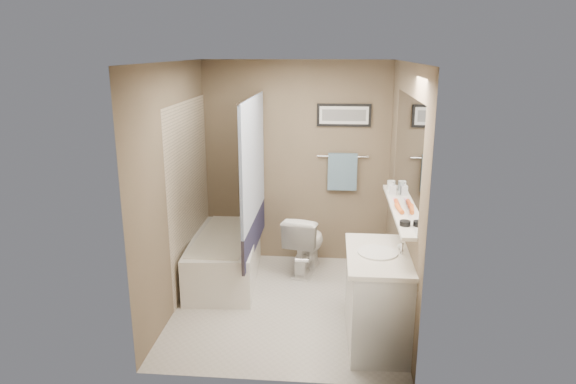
# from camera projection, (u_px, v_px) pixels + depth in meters

# --- Properties ---
(ground) EXTENTS (2.50, 2.50, 0.00)m
(ground) POSITION_uv_depth(u_px,v_px,m) (287.00, 304.00, 5.23)
(ground) COLOR beige
(ground) RESTS_ON ground
(ceiling) EXTENTS (2.20, 2.50, 0.04)m
(ceiling) POSITION_uv_depth(u_px,v_px,m) (287.00, 64.00, 4.59)
(ceiling) COLOR silver
(ceiling) RESTS_ON wall_back
(wall_back) EXTENTS (2.20, 0.04, 2.40)m
(wall_back) POSITION_uv_depth(u_px,v_px,m) (296.00, 164.00, 6.08)
(wall_back) COLOR brown
(wall_back) RESTS_ON ground
(wall_front) EXTENTS (2.20, 0.04, 2.40)m
(wall_front) POSITION_uv_depth(u_px,v_px,m) (271.00, 236.00, 3.72)
(wall_front) COLOR brown
(wall_front) RESTS_ON ground
(wall_left) EXTENTS (0.04, 2.50, 2.40)m
(wall_left) POSITION_uv_depth(u_px,v_px,m) (176.00, 189.00, 5.00)
(wall_left) COLOR brown
(wall_left) RESTS_ON ground
(wall_right) EXTENTS (0.04, 2.50, 2.40)m
(wall_right) POSITION_uv_depth(u_px,v_px,m) (401.00, 194.00, 4.81)
(wall_right) COLOR brown
(wall_right) RESTS_ON ground
(tile_surround) EXTENTS (0.02, 1.55, 2.00)m
(tile_surround) POSITION_uv_depth(u_px,v_px,m) (190.00, 194.00, 5.53)
(tile_surround) COLOR #C7B396
(tile_surround) RESTS_ON wall_left
(curtain_rod) EXTENTS (0.02, 1.55, 0.02)m
(curtain_rod) POSITION_uv_depth(u_px,v_px,m) (252.00, 96.00, 5.19)
(curtain_rod) COLOR silver
(curtain_rod) RESTS_ON wall_left
(curtain_upper) EXTENTS (0.03, 1.45, 1.28)m
(curtain_upper) POSITION_uv_depth(u_px,v_px,m) (253.00, 159.00, 5.36)
(curtain_upper) COLOR silver
(curtain_upper) RESTS_ON curtain_rod
(curtain_lower) EXTENTS (0.03, 1.45, 0.36)m
(curtain_lower) POSITION_uv_depth(u_px,v_px,m) (254.00, 233.00, 5.58)
(curtain_lower) COLOR #23213F
(curtain_lower) RESTS_ON curtain_rod
(mirror) EXTENTS (0.02, 1.60, 1.00)m
(mirror) POSITION_uv_depth(u_px,v_px,m) (407.00, 153.00, 4.56)
(mirror) COLOR silver
(mirror) RESTS_ON wall_right
(shelf) EXTENTS (0.12, 1.60, 0.03)m
(shelf) POSITION_uv_depth(u_px,v_px,m) (397.00, 209.00, 4.70)
(shelf) COLOR silver
(shelf) RESTS_ON wall_right
(towel_bar) EXTENTS (0.60, 0.02, 0.02)m
(towel_bar) POSITION_uv_depth(u_px,v_px,m) (343.00, 156.00, 6.00)
(towel_bar) COLOR silver
(towel_bar) RESTS_ON wall_back
(towel) EXTENTS (0.34, 0.05, 0.44)m
(towel) POSITION_uv_depth(u_px,v_px,m) (342.00, 172.00, 6.03)
(towel) COLOR #81A8BB
(towel) RESTS_ON towel_bar
(art_frame) EXTENTS (0.62, 0.02, 0.26)m
(art_frame) POSITION_uv_depth(u_px,v_px,m) (344.00, 115.00, 5.88)
(art_frame) COLOR black
(art_frame) RESTS_ON wall_back
(art_mat) EXTENTS (0.56, 0.00, 0.20)m
(art_mat) POSITION_uv_depth(u_px,v_px,m) (344.00, 115.00, 5.87)
(art_mat) COLOR white
(art_mat) RESTS_ON art_frame
(art_image) EXTENTS (0.50, 0.00, 0.13)m
(art_image) POSITION_uv_depth(u_px,v_px,m) (344.00, 115.00, 5.87)
(art_image) COLOR #595959
(art_image) RESTS_ON art_mat
(door) EXTENTS (0.80, 0.02, 2.00)m
(door) POSITION_uv_depth(u_px,v_px,m) (347.00, 265.00, 3.72)
(door) COLOR silver
(door) RESTS_ON wall_front
(door_handle) EXTENTS (0.10, 0.02, 0.02)m
(door_handle) POSITION_uv_depth(u_px,v_px,m) (302.00, 261.00, 3.80)
(door_handle) COLOR silver
(door_handle) RESTS_ON door
(bathtub) EXTENTS (0.80, 1.54, 0.50)m
(bathtub) POSITION_uv_depth(u_px,v_px,m) (225.00, 257.00, 5.79)
(bathtub) COLOR white
(bathtub) RESTS_ON ground
(tub_rim) EXTENTS (0.56, 1.36, 0.02)m
(tub_rim) POSITION_uv_depth(u_px,v_px,m) (225.00, 236.00, 5.72)
(tub_rim) COLOR silver
(tub_rim) RESTS_ON bathtub
(toilet) EXTENTS (0.53, 0.76, 0.70)m
(toilet) POSITION_uv_depth(u_px,v_px,m) (305.00, 243.00, 5.93)
(toilet) COLOR white
(toilet) RESTS_ON ground
(vanity) EXTENTS (0.53, 0.91, 0.80)m
(vanity) POSITION_uv_depth(u_px,v_px,m) (377.00, 300.00, 4.46)
(vanity) COLOR silver
(vanity) RESTS_ON ground
(countertop) EXTENTS (0.54, 0.96, 0.04)m
(countertop) POSITION_uv_depth(u_px,v_px,m) (379.00, 256.00, 4.35)
(countertop) COLOR beige
(countertop) RESTS_ON vanity
(sink_basin) EXTENTS (0.34, 0.34, 0.01)m
(sink_basin) POSITION_uv_depth(u_px,v_px,m) (378.00, 252.00, 4.35)
(sink_basin) COLOR silver
(sink_basin) RESTS_ON countertop
(faucet_spout) EXTENTS (0.02, 0.02, 0.10)m
(faucet_spout) POSITION_uv_depth(u_px,v_px,m) (402.00, 249.00, 4.32)
(faucet_spout) COLOR silver
(faucet_spout) RESTS_ON countertop
(faucet_knob) EXTENTS (0.05, 0.05, 0.05)m
(faucet_knob) POSITION_uv_depth(u_px,v_px,m) (400.00, 246.00, 4.42)
(faucet_knob) COLOR silver
(faucet_knob) RESTS_ON countertop
(candle_bowl_near) EXTENTS (0.09, 0.09, 0.04)m
(candle_bowl_near) POSITION_uv_depth(u_px,v_px,m) (405.00, 223.00, 4.20)
(candle_bowl_near) COLOR black
(candle_bowl_near) RESTS_ON shelf
(hair_brush_front) EXTENTS (0.07, 0.22, 0.04)m
(hair_brush_front) POSITION_uv_depth(u_px,v_px,m) (399.00, 209.00, 4.58)
(hair_brush_front) COLOR orange
(hair_brush_front) RESTS_ON shelf
(hair_brush_back) EXTENTS (0.04, 0.22, 0.04)m
(hair_brush_back) POSITION_uv_depth(u_px,v_px,m) (397.00, 204.00, 4.72)
(hair_brush_back) COLOR #C9481C
(hair_brush_back) RESTS_ON shelf
(pink_comb) EXTENTS (0.03, 0.16, 0.01)m
(pink_comb) POSITION_uv_depth(u_px,v_px,m) (395.00, 200.00, 4.90)
(pink_comb) COLOR #FD9ABC
(pink_comb) RESTS_ON shelf
(glass_jar) EXTENTS (0.08, 0.08, 0.10)m
(glass_jar) POSITION_uv_depth(u_px,v_px,m) (391.00, 186.00, 5.24)
(glass_jar) COLOR silver
(glass_jar) RESTS_ON shelf
(soap_bottle) EXTENTS (0.07, 0.07, 0.14)m
(soap_bottle) POSITION_uv_depth(u_px,v_px,m) (393.00, 188.00, 5.09)
(soap_bottle) COLOR #999999
(soap_bottle) RESTS_ON shelf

